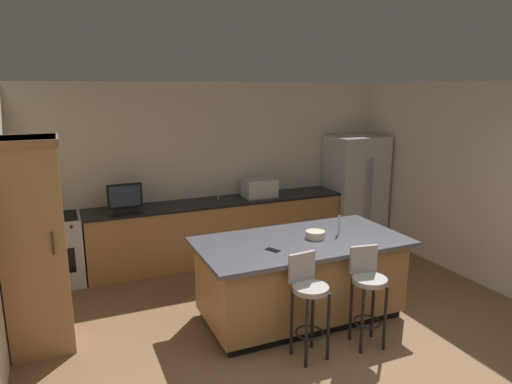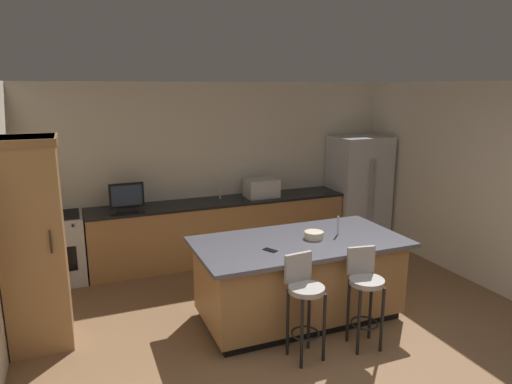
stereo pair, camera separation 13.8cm
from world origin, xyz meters
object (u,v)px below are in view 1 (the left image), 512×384
tv_monitor (125,199)px  refrigerator (355,189)px  bar_stool_right (367,288)px  fruit_bowl (315,234)px  range_oven (53,251)px  cabinet_tower (34,242)px  microwave (259,188)px  kitchen_island (300,278)px  cell_phone (273,250)px  bar_stool_left (308,297)px

tv_monitor → refrigerator: bearing=-0.0°
bar_stool_right → fruit_bowl: bar_stool_right is taller
tv_monitor → bar_stool_right: size_ratio=0.46×
range_oven → fruit_bowl: fruit_bowl is taller
cabinet_tower → microwave: cabinet_tower is taller
microwave → tv_monitor: 1.99m
refrigerator → bar_stool_right: size_ratio=1.76×
tv_monitor → fruit_bowl: tv_monitor is taller
refrigerator → range_oven: (-4.64, 0.05, -0.42)m
tv_monitor → bar_stool_right: 3.38m
kitchen_island → bar_stool_right: size_ratio=2.30×
range_oven → cabinet_tower: (-0.11, -1.54, 0.63)m
fruit_bowl → range_oven: bearing=143.0°
kitchen_island → cell_phone: size_ratio=15.31×
tv_monitor → fruit_bowl: 2.66m
cabinet_tower → kitchen_island: bearing=-10.6°
microwave → bar_stool_left: size_ratio=0.47×
kitchen_island → bar_stool_right: bar_stool_right is taller
bar_stool_left → range_oven: bearing=123.0°
range_oven → tv_monitor: bearing=-3.1°
fruit_bowl → bar_stool_left: bearing=-124.4°
refrigerator → cell_phone: 3.33m
bar_stool_right → cell_phone: 1.01m
kitchen_island → range_oven: 3.25m
cell_phone → fruit_bowl: bearing=-11.4°
fruit_bowl → cell_phone: 0.63m
cabinet_tower → tv_monitor: 1.82m
refrigerator → bar_stool_right: 3.28m
fruit_bowl → cell_phone: size_ratio=1.41×
kitchen_island → range_oven: size_ratio=2.48×
refrigerator → microwave: (-1.71, 0.05, 0.16)m
microwave → bar_stool_left: 2.88m
microwave → fruit_bowl: microwave is taller
cell_phone → tv_monitor: bearing=91.0°
microwave → bar_stool_right: microwave is taller
bar_stool_left → fruit_bowl: bearing=49.7°
range_oven → bar_stool_right: size_ratio=0.92×
bar_stool_left → bar_stool_right: bearing=-9.5°
refrigerator → bar_stool_right: (-1.78, -2.74, -0.28)m
range_oven → bar_stool_left: 3.54m
microwave → tv_monitor: size_ratio=1.05×
bar_stool_left → fruit_bowl: 0.93m
range_oven → cell_phone: 3.08m
refrigerator → microwave: bearing=178.2°
cell_phone → bar_stool_right: bearing=-64.8°
fruit_bowl → refrigerator: bearing=45.7°
range_oven → tv_monitor: tv_monitor is taller
microwave → cell_phone: size_ratio=3.20×
fruit_bowl → bar_stool_right: bearing=-78.1°
cabinet_tower → cell_phone: 2.32m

